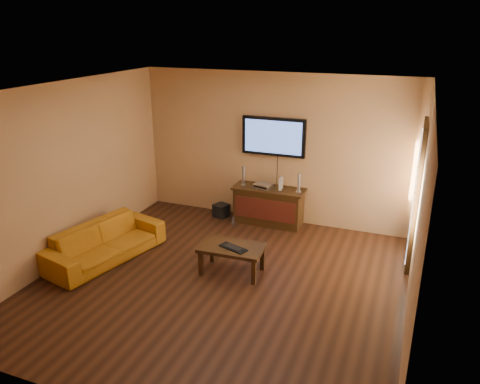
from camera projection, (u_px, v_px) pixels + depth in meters
The scene contains 14 objects.
ground_plane at pixel (220, 282), 6.65m from camera, with size 5.00×5.00×0.00m, color black.
room_walls at pixel (236, 157), 6.62m from camera, with size 5.00×5.00×5.00m.
french_door at pixel (416, 196), 6.94m from camera, with size 0.07×1.02×2.22m.
media_console at pixel (268, 206), 8.50m from camera, with size 1.29×0.49×0.68m.
television at pixel (274, 137), 8.26m from camera, with size 1.16×0.08×0.68m.
coffee_table at pixel (232, 250), 6.81m from camera, with size 0.95×0.59×0.42m.
sofa at pixel (105, 237), 7.21m from camera, with size 1.91×0.56×0.75m, color #AF6B13.
speaker_left at pixel (243, 176), 8.50m from camera, with size 0.10×0.10×0.35m.
speaker_right at pixel (299, 184), 8.15m from camera, with size 0.09×0.09×0.33m.
av_receiver at pixel (263, 186), 8.41m from camera, with size 0.31×0.22×0.07m, color silver.
game_console at pixel (281, 184), 8.29m from camera, with size 0.04×0.15×0.21m, color white.
subwoofer at pixel (221, 210), 8.87m from camera, with size 0.25×0.25×0.25m, color black.
bottle at pixel (233, 222), 8.47m from camera, with size 0.06×0.06×0.18m.
keyboard at pixel (233, 248), 6.71m from camera, with size 0.45×0.29×0.03m.
Camera 1 is at (2.37, -5.31, 3.48)m, focal length 35.00 mm.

